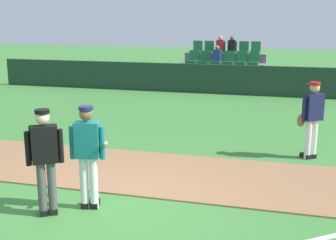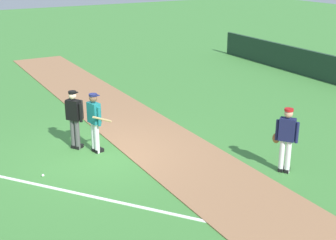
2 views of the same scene
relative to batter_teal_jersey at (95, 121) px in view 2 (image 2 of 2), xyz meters
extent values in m
plane|color=#42843A|center=(0.20, -0.01, -0.97)|extent=(80.00, 80.00, 0.00)
cube|color=#9E704C|center=(0.20, 1.93, -0.95)|extent=(28.00, 2.59, 0.03)
cube|color=white|center=(3.20, -0.51, -0.96)|extent=(9.56, 7.41, 0.01)
cylinder|color=white|center=(-0.08, -0.02, -0.52)|extent=(0.14, 0.14, 0.90)
cylinder|color=white|center=(0.07, 0.01, -0.52)|extent=(0.14, 0.14, 0.90)
cube|color=black|center=(-0.10, 0.03, -0.92)|extent=(0.17, 0.28, 0.10)
cube|color=black|center=(0.06, 0.07, -0.92)|extent=(0.17, 0.28, 0.10)
cube|color=#197075|center=(0.00, -0.01, 0.23)|extent=(0.44, 0.30, 0.60)
cylinder|color=#197075|center=(-0.25, -0.06, 0.18)|extent=(0.09, 0.09, 0.55)
cylinder|color=#197075|center=(0.24, 0.05, 0.18)|extent=(0.09, 0.09, 0.55)
sphere|color=brown|center=(0.00, -0.01, 0.66)|extent=(0.22, 0.22, 0.22)
cylinder|color=#191E4C|center=(0.00, -0.01, 0.76)|extent=(0.23, 0.23, 0.06)
cube|color=#191E4C|center=(-0.03, 0.09, 0.73)|extent=(0.20, 0.16, 0.02)
cylinder|color=tan|center=(0.22, 0.15, 0.08)|extent=(0.45, 0.72, 0.41)
cylinder|color=#4C4C4C|center=(-0.61, -0.47, -0.52)|extent=(0.14, 0.14, 0.90)
cylinder|color=#4C4C4C|center=(-0.48, -0.38, -0.52)|extent=(0.14, 0.14, 0.90)
cube|color=black|center=(-0.64, -0.42, -0.92)|extent=(0.24, 0.28, 0.10)
cube|color=black|center=(-0.51, -0.33, -0.92)|extent=(0.24, 0.28, 0.10)
cube|color=black|center=(-0.54, -0.42, 0.23)|extent=(0.46, 0.40, 0.60)
cylinder|color=black|center=(-0.75, -0.56, 0.18)|extent=(0.09, 0.09, 0.55)
cylinder|color=black|center=(-0.34, -0.29, 0.18)|extent=(0.09, 0.09, 0.55)
sphere|color=beige|center=(-0.54, -0.42, 0.66)|extent=(0.22, 0.22, 0.22)
cylinder|color=black|center=(-0.54, -0.42, 0.76)|extent=(0.23, 0.23, 0.06)
cube|color=black|center=(-0.60, -0.34, 0.73)|extent=(0.22, 0.20, 0.02)
cube|color=black|center=(-0.62, -0.32, 0.23)|extent=(0.41, 0.31, 0.56)
cylinder|color=white|center=(3.63, 3.76, -0.52)|extent=(0.14, 0.14, 0.90)
cylinder|color=white|center=(3.75, 3.85, -0.52)|extent=(0.14, 0.14, 0.90)
cube|color=black|center=(3.59, 3.81, -0.92)|extent=(0.25, 0.28, 0.10)
cube|color=black|center=(3.72, 3.90, -0.92)|extent=(0.25, 0.28, 0.10)
cube|color=#191E47|center=(3.69, 3.80, 0.23)|extent=(0.45, 0.41, 0.60)
cylinder|color=#191E47|center=(3.49, 3.66, 0.18)|extent=(0.09, 0.09, 0.55)
cylinder|color=#191E47|center=(3.89, 3.95, 0.18)|extent=(0.09, 0.09, 0.55)
sphere|color=tan|center=(3.69, 3.80, 0.66)|extent=(0.22, 0.22, 0.22)
cylinder|color=#B21919|center=(3.69, 3.80, 0.76)|extent=(0.23, 0.23, 0.06)
cube|color=#B21919|center=(3.63, 3.88, 0.73)|extent=(0.22, 0.20, 0.02)
ellipsoid|color=brown|center=(3.44, 3.68, -0.07)|extent=(0.23, 0.22, 0.28)
sphere|color=white|center=(0.83, -1.79, -0.93)|extent=(0.07, 0.07, 0.07)
camera|label=1|loc=(3.10, -6.37, 2.19)|focal=47.32mm
camera|label=2|loc=(11.93, -4.38, 4.45)|focal=50.18mm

